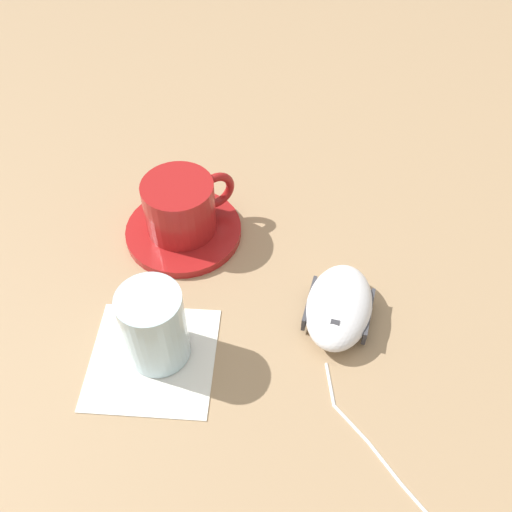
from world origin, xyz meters
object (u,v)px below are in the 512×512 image
(coffee_cup, at_px, (181,206))
(computer_mouse, at_px, (339,307))
(saucer, at_px, (184,231))
(drinking_glass, at_px, (154,326))

(coffee_cup, distance_m, computer_mouse, 0.21)
(saucer, relative_size, coffee_cup, 1.23)
(saucer, xyz_separation_m, computer_mouse, (0.12, -0.17, 0.01))
(saucer, relative_size, computer_mouse, 1.07)
(computer_mouse, relative_size, drinking_glass, 1.43)
(saucer, height_order, computer_mouse, computer_mouse)
(computer_mouse, bearing_deg, drinking_glass, 173.85)
(drinking_glass, bearing_deg, saucer, 67.09)
(saucer, bearing_deg, drinking_glass, -112.91)
(coffee_cup, bearing_deg, saucer, -120.39)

